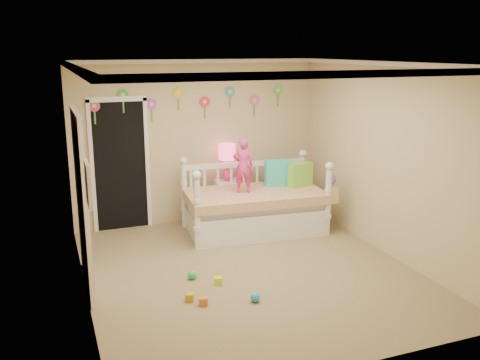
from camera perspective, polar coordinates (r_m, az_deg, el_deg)
name	(u,v)px	position (r m, az deg, el deg)	size (l,w,h in m)	color
floor	(249,271)	(6.79, 1.02, -9.87)	(4.00, 4.50, 0.01)	#7F684C
ceiling	(250,63)	(6.21, 1.13, 12.63)	(4.00, 4.50, 0.01)	white
back_wall	(198,142)	(8.46, -4.61, 4.14)	(4.00, 0.01, 2.60)	tan
left_wall	(79,187)	(5.95, -17.12, -0.74)	(0.01, 4.50, 2.60)	tan
right_wall	(387,160)	(7.34, 15.73, 2.11)	(0.01, 4.50, 2.60)	tan
crown_molding	(250,66)	(6.21, 1.13, 12.36)	(4.00, 4.50, 0.06)	white
daybed	(254,195)	(8.04, 1.58, -1.67)	(2.12, 1.14, 1.15)	white
pillow_turquoise	(278,173)	(8.32, 4.18, 0.80)	(0.42, 0.15, 0.42)	#26C1B1
pillow_lime	(300,175)	(8.30, 6.58, 0.56)	(0.40, 0.15, 0.38)	#7BD240
child	(243,166)	(7.85, 0.33, 1.59)	(0.30, 0.20, 0.83)	#E73486
nightstand	(227,200)	(8.64, -1.39, -2.19)	(0.40, 0.31, 0.67)	white
table_lamp	(227,156)	(8.47, -1.42, 2.60)	(0.28, 0.28, 0.61)	#FA218D
closet_doorway	(120,164)	(8.25, -12.92, 1.68)	(0.90, 0.04, 2.07)	black
flower_decals	(192,102)	(8.34, -5.28, 8.42)	(3.40, 0.02, 0.50)	#B2668C
mirror_closet	(82,201)	(6.30, -16.79, -2.25)	(0.07, 1.30, 2.10)	white
wall_picture	(88,184)	(5.02, -16.24, -0.42)	(0.05, 0.34, 0.42)	white
hanging_bag	(331,190)	(7.96, 9.86, -1.09)	(0.20, 0.16, 0.36)	beige
toy_scatter	(222,295)	(6.06, -1.95, -12.42)	(0.80, 1.30, 0.11)	#996666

